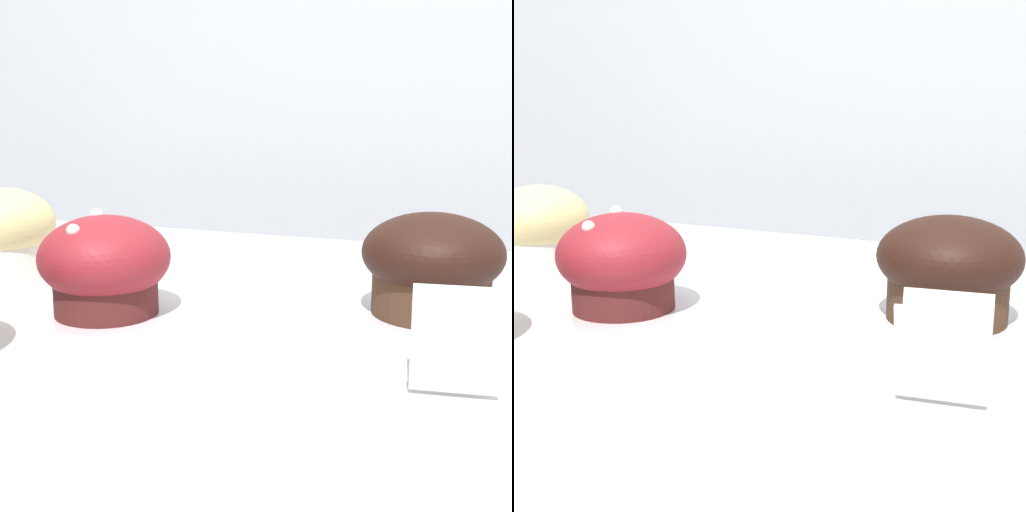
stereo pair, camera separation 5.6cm
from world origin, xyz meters
TOP-DOWN VIEW (x-y plane):
  - wall_back at (0.00, 0.60)m, footprint 3.20×0.10m
  - muffin_back_left at (-0.35, 0.04)m, footprint 0.10×0.10m
  - muffin_back_right at (-0.19, -0.03)m, footprint 0.10×0.10m
  - muffin_front_right at (0.05, 0.05)m, footprint 0.11×0.11m
  - price_card at (0.08, -0.11)m, footprint 0.06×0.05m

SIDE VIEW (x-z plane):
  - wall_back at x=0.00m, z-range 0.00..1.80m
  - price_card at x=0.08m, z-range 0.95..1.01m
  - muffin_back_right at x=-0.19m, z-range 0.94..1.03m
  - muffin_front_right at x=0.05m, z-range 0.95..1.03m
  - muffin_back_left at x=-0.35m, z-range 0.95..1.03m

